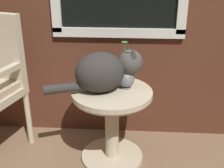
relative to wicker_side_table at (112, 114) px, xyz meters
name	(u,v)px	position (x,y,z in m)	size (l,w,h in m)	color
wicker_side_table	(112,114)	(0.00, 0.00, 0.00)	(0.56, 0.56, 0.56)	beige
cat	(104,71)	(-0.05, 0.00, 0.33)	(0.65, 0.37, 0.29)	#33302D
pewter_vase_with_ivy	(126,76)	(0.10, 0.05, 0.28)	(0.12, 0.12, 0.32)	slate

